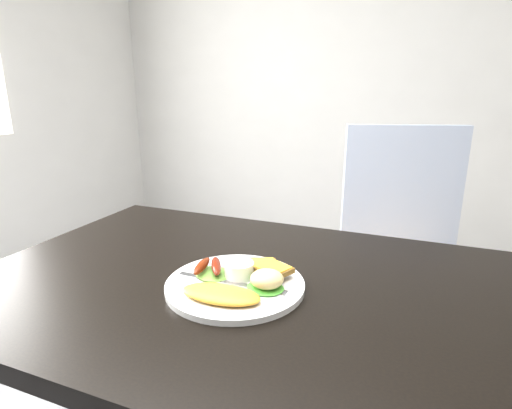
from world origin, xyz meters
TOP-DOWN VIEW (x-y plane):
  - room_back_panel at (0.00, 2.25)m, footprint 4.00×0.04m
  - dining_table at (0.00, 0.00)m, footprint 1.20×0.80m
  - dining_chair at (0.30, 0.77)m, footprint 0.60×0.60m
  - person at (0.04, 0.84)m, footprint 0.62×0.46m
  - plate at (0.00, -0.04)m, footprint 0.29×0.29m
  - lettuce_left at (-0.05, -0.03)m, footprint 0.11×0.10m
  - lettuce_right at (0.07, -0.05)m, footprint 0.09×0.09m
  - omelette at (0.01, -0.12)m, footprint 0.17×0.09m
  - sausage_a at (-0.08, -0.03)m, footprint 0.03×0.09m
  - sausage_b at (-0.05, -0.02)m, footprint 0.06×0.09m
  - ramekin at (0.00, -0.02)m, footprint 0.08×0.08m
  - toast_a at (0.03, 0.03)m, footprint 0.10×0.10m
  - toast_b at (0.07, 0.01)m, footprint 0.09×0.09m
  - potato_salad at (0.08, -0.05)m, footprint 0.09×0.08m
  - fork at (-0.03, -0.05)m, footprint 0.18×0.02m

SIDE VIEW (x-z plane):
  - dining_chair at x=0.30m, z-range 0.42..0.48m
  - dining_table at x=0.00m, z-range 0.71..0.75m
  - plate at x=0.00m, z-range 0.75..0.76m
  - fork at x=-0.03m, z-range 0.76..0.77m
  - lettuce_right at x=0.07m, z-range 0.76..0.77m
  - lettuce_left at x=-0.05m, z-range 0.76..0.77m
  - toast_a at x=0.03m, z-range 0.76..0.78m
  - omelette at x=0.01m, z-range 0.76..0.78m
  - ramekin at x=0.00m, z-range 0.76..0.80m
  - toast_b at x=0.07m, z-range 0.78..0.79m
  - sausage_a at x=-0.08m, z-range 0.77..0.79m
  - sausage_b at x=-0.05m, z-range 0.77..0.79m
  - potato_salad at x=0.08m, z-range 0.77..0.80m
  - person at x=0.04m, z-range 0.00..1.58m
  - room_back_panel at x=0.00m, z-range 0.00..2.70m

